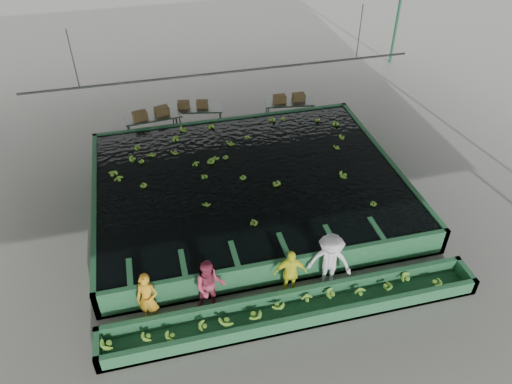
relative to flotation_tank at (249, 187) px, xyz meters
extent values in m
plane|color=slate|center=(0.00, -1.50, -0.45)|extent=(80.00, 80.00, 0.00)
cube|color=gray|center=(0.00, -1.50, 4.55)|extent=(20.00, 22.00, 0.04)
cube|color=black|center=(0.00, 0.00, 0.40)|extent=(9.70, 7.70, 0.00)
cylinder|color=#59605B|center=(0.00, 3.50, 2.55)|extent=(0.08, 0.08, 14.00)
cylinder|color=#59605B|center=(-5.00, 3.50, 3.55)|extent=(0.04, 0.04, 2.00)
cylinder|color=#59605B|center=(5.00, 3.50, 3.55)|extent=(0.04, 0.04, 2.00)
imported|color=orange|center=(-3.61, -4.30, 0.34)|extent=(0.69, 0.58, 1.59)
imported|color=#AC3652|center=(-2.04, -4.30, 0.38)|extent=(0.86, 0.70, 1.66)
imported|color=#FBFC2F|center=(0.10, -4.30, 0.31)|extent=(0.93, 0.48, 1.53)
imported|color=silver|center=(1.20, -4.30, 0.46)|extent=(1.35, 1.10, 1.82)
camera|label=1|loc=(-2.97, -12.87, 10.09)|focal=35.00mm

